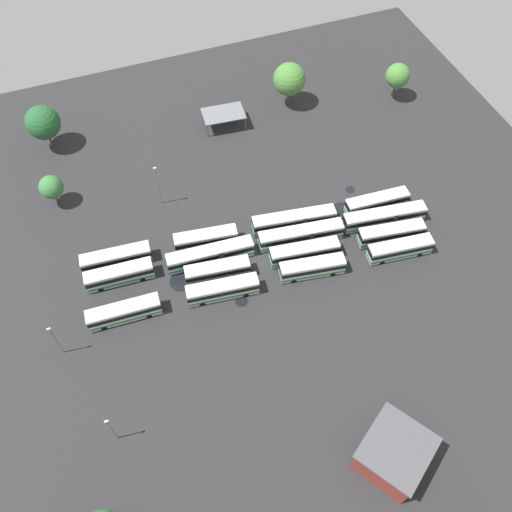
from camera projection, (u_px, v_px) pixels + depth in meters
ground_plane at (259, 259)px, 98.10m from camera, size 129.31×129.31×0.00m
bus_row0_slot0 at (377, 202)px, 103.44m from camera, size 12.52×3.42×3.54m
bus_row0_slot1 at (384, 217)px, 101.39m from camera, size 15.95×4.78×3.54m
bus_row0_slot2 at (391, 233)px, 99.15m from camera, size 12.49×4.43×3.54m
bus_row0_slot3 at (400, 249)px, 97.08m from camera, size 12.01×4.01×3.54m
bus_row1_slot0 at (294, 220)px, 100.93m from camera, size 15.95×4.96×3.54m
bus_row1_slot1 at (301, 235)px, 98.94m from camera, size 15.94×4.70×3.54m
bus_row1_slot2 at (304, 252)px, 96.72m from camera, size 12.81×4.33×3.54m
bus_row1_slot3 at (312, 268)px, 94.73m from camera, size 11.82×4.42×3.54m
bus_row2_slot0 at (206, 239)px, 98.39m from camera, size 11.79×4.21×3.54m
bus_row2_slot1 at (211, 254)px, 96.38m from camera, size 15.88×3.73×3.54m
bus_row2_slot2 at (217, 271)px, 94.37m from camera, size 11.68×4.10×3.54m
bus_row2_slot3 at (223, 289)px, 92.14m from camera, size 12.69×4.15×3.54m
bus_row3_slot0 at (116, 258)px, 95.94m from camera, size 12.53×3.66×3.54m
bus_row3_slot1 at (119, 275)px, 93.88m from camera, size 11.98×3.38×3.54m
bus_row3_slot3 at (124, 312)px, 89.62m from camera, size 12.38×3.27×3.54m
depot_building at (394, 453)px, 75.48m from camera, size 12.76×12.54×5.72m
maintenance_shelter at (223, 114)px, 116.12m from camera, size 9.45×6.55×3.41m
lamp_post_mid_lot at (158, 184)px, 101.50m from camera, size 0.56×0.28×9.72m
lamp_post_far_corner at (112, 429)px, 76.13m from camera, size 0.56×0.28×7.56m
lamp_post_by_building at (56, 340)px, 83.79m from camera, size 0.56×0.28×8.18m
tree_east_edge at (51, 187)px, 102.11m from camera, size 4.58×4.58×6.83m
tree_west_edge at (398, 76)px, 119.47m from camera, size 5.40×5.40×8.58m
tree_northwest at (289, 79)px, 117.56m from camera, size 7.11×7.11×10.16m
tree_south_edge at (43, 123)px, 109.73m from camera, size 7.00×7.00×9.96m
puddle_centre_drain at (241, 301)px, 92.96m from camera, size 2.25×2.25×0.01m
puddle_back_corner at (182, 281)px, 95.28m from camera, size 4.25×4.25×0.01m
puddle_front_lane at (350, 190)px, 107.80m from camera, size 1.93×1.93×0.01m
puddle_between_rows at (341, 209)px, 104.90m from camera, size 3.43×3.43×0.01m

